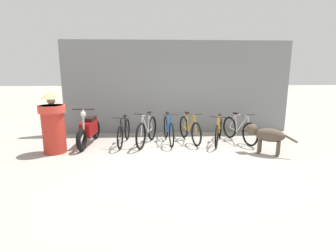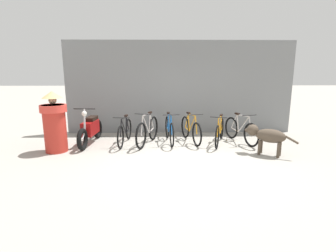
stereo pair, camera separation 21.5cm
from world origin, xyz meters
name	(u,v)px [view 1 (the left image)]	position (x,y,z in m)	size (l,w,h in m)	color
ground_plane	(189,162)	(0.00, 0.00, 0.00)	(60.00, 60.00, 0.00)	#9E998E
shop_wall_back	(177,88)	(0.00, 2.99, 1.49)	(7.39, 0.20, 2.98)	slate
bicycle_0	(124,132)	(-1.63, 1.57, 0.34)	(0.46, 1.63, 0.82)	black
bicycle_1	(147,131)	(-0.98, 1.52, 0.38)	(0.61, 1.63, 0.93)	black
bicycle_2	(168,130)	(-0.37, 1.70, 0.36)	(0.46, 1.68, 0.88)	black
bicycle_3	(190,130)	(0.26, 1.75, 0.36)	(0.53, 1.61, 0.87)	black
bicycle_4	(219,131)	(1.06, 1.54, 0.34)	(0.65, 1.65, 0.83)	black
bicycle_5	(239,130)	(1.69, 1.64, 0.35)	(0.61, 1.56, 0.86)	black
motorcycle	(89,130)	(-2.60, 1.60, 0.41)	(0.58, 1.86, 1.07)	black
stray_dog	(266,135)	(1.97, 0.49, 0.49)	(1.10, 0.81, 0.73)	#4C3F33
person_in_robes	(53,123)	(-3.29, 0.89, 0.77)	(0.83, 0.83, 1.55)	#B72D23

